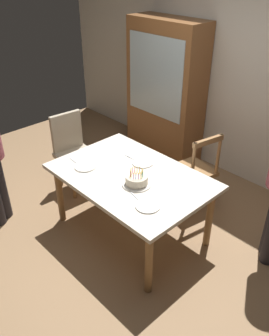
{
  "coord_description": "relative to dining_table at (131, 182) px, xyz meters",
  "views": [
    {
      "loc": [
        2.13,
        -1.97,
        2.59
      ],
      "look_at": [
        0.05,
        0.0,
        0.82
      ],
      "focal_mm": 37.55,
      "sensor_mm": 36.0,
      "label": 1
    }
  ],
  "objects": [
    {
      "name": "ground",
      "position": [
        0.0,
        0.0,
        -0.64
      ],
      "size": [
        6.4,
        6.4,
        0.0
      ],
      "primitive_type": "plane",
      "color": "#93704C"
    },
    {
      "name": "back_wall",
      "position": [
        0.0,
        1.85,
        0.66
      ],
      "size": [
        6.4,
        0.1,
        2.6
      ],
      "primitive_type": "cube",
      "color": "silver",
      "rests_on": "ground"
    },
    {
      "name": "dining_table",
      "position": [
        0.0,
        0.0,
        0.0
      ],
      "size": [
        1.56,
        1.06,
        0.72
      ],
      "color": "silver",
      "rests_on": "ground"
    },
    {
      "name": "birthday_cake",
      "position": [
        0.16,
        -0.08,
        0.13
      ],
      "size": [
        0.28,
        0.28,
        0.16
      ],
      "color": "silver",
      "rests_on": "dining_table"
    },
    {
      "name": "plate_near_celebrant",
      "position": [
        -0.43,
        -0.24,
        0.09
      ],
      "size": [
        0.22,
        0.22,
        0.01
      ],
      "primitive_type": "cylinder",
      "color": "white",
      "rests_on": "dining_table"
    },
    {
      "name": "plate_far_side",
      "position": [
        -0.08,
        0.24,
        0.09
      ],
      "size": [
        0.22,
        0.22,
        0.01
      ],
      "primitive_type": "cylinder",
      "color": "white",
      "rests_on": "dining_table"
    },
    {
      "name": "plate_near_guest",
      "position": [
        0.47,
        -0.24,
        0.09
      ],
      "size": [
        0.22,
        0.22,
        0.01
      ],
      "primitive_type": "cylinder",
      "color": "white",
      "rests_on": "dining_table"
    },
    {
      "name": "fork_near_celebrant",
      "position": [
        -0.59,
        -0.25,
        0.08
      ],
      "size": [
        0.18,
        0.03,
        0.01
      ],
      "primitive_type": "cube",
      "rotation": [
        0.0,
        0.0,
        -0.07
      ],
      "color": "silver",
      "rests_on": "dining_table"
    },
    {
      "name": "fork_far_side",
      "position": [
        -0.24,
        0.22,
        0.08
      ],
      "size": [
        0.18,
        0.02,
        0.01
      ],
      "primitive_type": "cube",
      "rotation": [
        0.0,
        0.0,
        -0.0
      ],
      "color": "silver",
      "rests_on": "dining_table"
    },
    {
      "name": "fork_near_guest",
      "position": [
        0.31,
        -0.22,
        0.08
      ],
      "size": [
        0.18,
        0.05,
        0.01
      ],
      "primitive_type": "cube",
      "rotation": [
        0.0,
        0.0,
        -0.18
      ],
      "color": "silver",
      "rests_on": "dining_table"
    },
    {
      "name": "chair_spindle_back",
      "position": [
        0.14,
        0.84,
        -0.18
      ],
      "size": [
        0.52,
        0.52,
        0.95
      ],
      "color": "#9E7042",
      "rests_on": "ground"
    },
    {
      "name": "chair_upholstered",
      "position": [
        -1.17,
        0.1,
        -0.11
      ],
      "size": [
        0.48,
        0.48,
        0.95
      ],
      "color": "tan",
      "rests_on": "ground"
    },
    {
      "name": "china_cabinet",
      "position": [
        -0.97,
        1.56,
        0.31
      ],
      "size": [
        1.1,
        0.45,
        1.9
      ],
      "color": "brown",
      "rests_on": "ground"
    }
  ]
}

